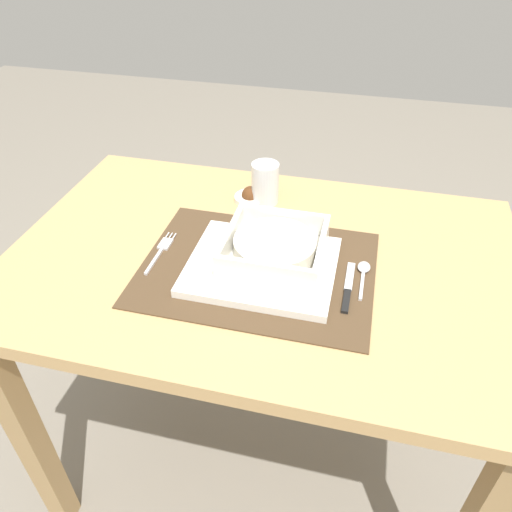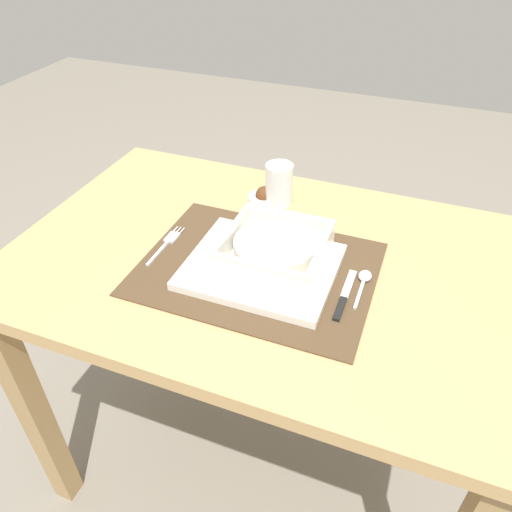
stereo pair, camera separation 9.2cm
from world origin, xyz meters
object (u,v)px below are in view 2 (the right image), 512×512
at_px(butter_knife, 344,297).
at_px(condiment_saucer, 264,197).
at_px(porridge_bowl, 275,250).
at_px(spoon, 364,279).
at_px(drinking_glass, 279,186).
at_px(dining_table, 265,297).
at_px(fork, 168,242).

distance_m(butter_knife, condiment_saucer, 0.36).
height_order(porridge_bowl, butter_knife, porridge_bowl).
bearing_deg(spoon, drinking_glass, 140.73).
bearing_deg(dining_table, butter_knife, -21.85).
xyz_separation_m(dining_table, porridge_bowl, (0.03, -0.03, 0.15)).
distance_m(fork, drinking_glass, 0.28).
relative_size(drinking_glass, condiment_saucer, 1.27).
xyz_separation_m(porridge_bowl, condiment_saucer, (-0.10, 0.22, -0.03)).
xyz_separation_m(butter_knife, drinking_glass, (-0.21, 0.27, 0.04)).
bearing_deg(butter_knife, porridge_bowl, 167.46).
bearing_deg(dining_table, drinking_glass, 101.73).
height_order(dining_table, butter_knife, butter_knife).
bearing_deg(drinking_glass, spoon, -41.35).
xyz_separation_m(porridge_bowl, fork, (-0.23, -0.01, -0.04)).
relative_size(fork, condiment_saucer, 1.85).
height_order(porridge_bowl, fork, porridge_bowl).
relative_size(dining_table, porridge_bowl, 5.52).
bearing_deg(drinking_glass, fork, -123.69).
height_order(spoon, drinking_glass, drinking_glass).
xyz_separation_m(dining_table, condiment_saucer, (-0.07, 0.19, 0.12)).
distance_m(porridge_bowl, spoon, 0.17).
bearing_deg(butter_knife, fork, 177.99).
distance_m(dining_table, drinking_glass, 0.25).
height_order(fork, condiment_saucer, condiment_saucer).
distance_m(porridge_bowl, drinking_glass, 0.24).
relative_size(spoon, condiment_saucer, 1.45).
bearing_deg(butter_knife, drinking_glass, 131.85).
bearing_deg(dining_table, porridge_bowl, -44.42).
height_order(spoon, condiment_saucer, condiment_saucer).
height_order(spoon, butter_knife, spoon).
bearing_deg(condiment_saucer, spoon, -36.98).
bearing_deg(drinking_glass, butter_knife, -51.49).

